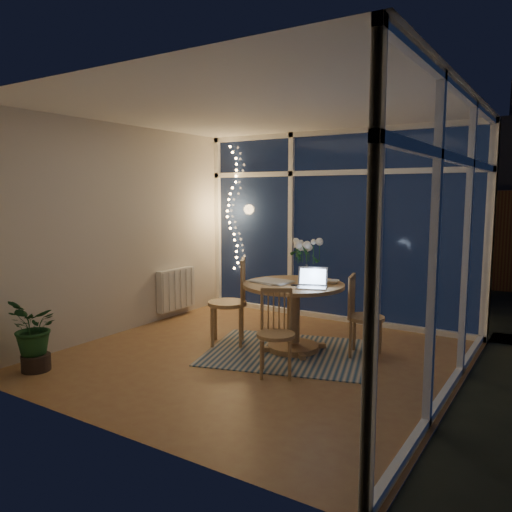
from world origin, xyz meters
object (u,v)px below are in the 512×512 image
chair_right (366,316)px  chair_front (276,333)px  potted_plant (34,333)px  chair_left (227,301)px  flower_vase (307,272)px  laptop (312,277)px  dining_table (293,317)px

chair_right → chair_front: bearing=138.8°
chair_right → potted_plant: chair_right is taller
chair_left → flower_vase: size_ratio=4.86×
chair_front → laptop: bearing=54.5°
chair_front → flower_vase: 1.11m
chair_right → potted_plant: 3.40m
dining_table → laptop: size_ratio=3.60×
chair_left → laptop: size_ratio=3.27×
laptop → chair_left: bearing=163.3°
chair_left → chair_front: size_ratio=1.21×
chair_right → dining_table: bearing=94.9°
chair_right → flower_vase: bearing=77.5°
chair_left → chair_right: chair_left is taller
chair_front → potted_plant: bearing=-179.6°
chair_front → laptop: laptop is taller
chair_left → chair_front: 1.14m
laptop → flower_vase: 0.45m
laptop → potted_plant: 2.84m
dining_table → potted_plant: bearing=-133.8°
chair_right → chair_front: size_ratio=1.06×
chair_left → chair_front: bearing=29.3°
dining_table → chair_right: 0.79m
flower_vase → potted_plant: bearing=-131.1°
dining_table → chair_left: bearing=-166.1°
chair_left → flower_vase: (0.81, 0.43, 0.36)m
chair_right → laptop: laptop is taller
chair_front → flower_vase: (-0.18, 1.00, 0.45)m
dining_table → laptop: (0.29, -0.14, 0.50)m
chair_left → chair_front: chair_left is taller
flower_vase → potted_plant: size_ratio=0.28×
dining_table → chair_front: bearing=-74.0°
chair_right → laptop: bearing=116.6°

